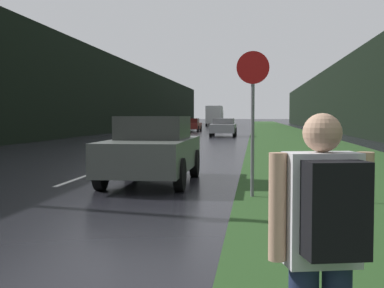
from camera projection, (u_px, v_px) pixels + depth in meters
The scene contains 13 objects.
grass_verge at pixel (290, 138), 39.40m from camera, with size 6.00×240.00×0.02m, color #26471E.
lane_stripe_c at pixel (77, 179), 13.59m from camera, with size 0.12×3.00×0.01m, color silver.
lane_stripe_d at pixel (137, 158), 20.53m from camera, with size 0.12×3.00×0.01m, color silver.
lane_stripe_e at pixel (167, 147), 27.47m from camera, with size 0.12×3.00×0.01m, color silver.
lane_stripe_f at pixel (184, 141), 34.42m from camera, with size 0.12×3.00×0.01m, color silver.
treeline_far_side at pixel (101, 94), 51.13m from camera, with size 2.00×140.00×7.52m, color black.
treeline_near_side at pixel (350, 97), 48.45m from camera, with size 2.00×140.00×6.68m, color black.
stop_sign at pixel (253, 110), 10.43m from camera, with size 0.64×0.07×2.87m.
hitchhiker_with_backpack at pixel (324, 246), 2.75m from camera, with size 0.55×0.46×1.62m.
car_passing_near at pixel (153, 149), 12.85m from camera, with size 1.93×4.54×1.60m.
car_passing_far at pixel (223, 127), 42.04m from camera, with size 1.99×4.59×1.42m.
car_oncoming at pixel (191, 125), 55.71m from camera, with size 1.86×4.40×1.37m.
delivery_truck at pixel (215, 115), 88.35m from camera, with size 2.61×7.77×3.26m.
Camera 1 is at (4.49, 0.05, 1.60)m, focal length 50.00 mm.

